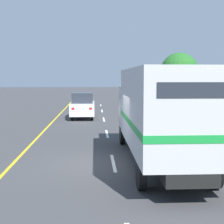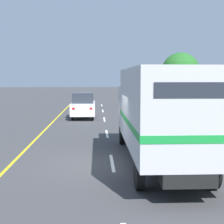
% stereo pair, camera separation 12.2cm
% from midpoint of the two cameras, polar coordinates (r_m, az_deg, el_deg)
% --- Properties ---
extents(ground_plane, '(200.00, 200.00, 0.00)m').
position_cam_midpoint_polar(ground_plane, '(12.72, 0.33, -8.62)').
color(ground_plane, '#3D3D3F').
extents(edge_line_yellow, '(0.12, 61.21, 0.01)m').
position_cam_midpoint_polar(edge_line_yellow, '(25.98, -9.33, -1.28)').
color(edge_line_yellow, yellow).
rests_on(edge_line_yellow, ground).
extents(centre_dash_near, '(0.12, 2.60, 0.01)m').
position_cam_midpoint_polar(centre_dash_near, '(12.87, 0.30, -8.43)').
color(centre_dash_near, white).
rests_on(centre_dash_near, ground).
extents(centre_dash_mid_a, '(0.12, 2.60, 0.01)m').
position_cam_midpoint_polar(centre_dash_mid_a, '(19.33, -0.67, -3.62)').
color(centre_dash_mid_a, white).
rests_on(centre_dash_mid_a, ground).
extents(centre_dash_mid_b, '(0.12, 2.60, 0.01)m').
position_cam_midpoint_polar(centre_dash_mid_b, '(25.86, -1.15, -1.23)').
color(centre_dash_mid_b, white).
rests_on(centre_dash_mid_b, ground).
extents(centre_dash_far, '(0.12, 2.60, 0.01)m').
position_cam_midpoint_polar(centre_dash_far, '(32.42, -1.43, 0.19)').
color(centre_dash_far, white).
rests_on(centre_dash_far, ground).
extents(centre_dash_farthest, '(0.12, 2.60, 0.01)m').
position_cam_midpoint_polar(centre_dash_farthest, '(38.99, -1.62, 1.13)').
color(centre_dash_farthest, white).
rests_on(centre_dash_farthest, ground).
extents(horse_trailer_truck, '(2.47, 8.94, 3.46)m').
position_cam_midpoint_polar(horse_trailer_truck, '(12.31, 8.20, 0.08)').
color(horse_trailer_truck, black).
rests_on(horse_trailer_truck, ground).
extents(lead_car_white, '(1.80, 3.85, 2.00)m').
position_cam_midpoint_polar(lead_car_white, '(26.46, -4.67, 1.08)').
color(lead_car_white, black).
rests_on(lead_car_white, ground).
extents(highway_sign, '(2.05, 0.09, 3.08)m').
position_cam_midpoint_polar(highway_sign, '(20.05, 16.54, 2.19)').
color(highway_sign, '#9E9EA3').
rests_on(highway_sign, ground).
extents(roadside_tree_far, '(4.36, 4.36, 5.99)m').
position_cam_midpoint_polar(roadside_tree_far, '(40.31, 11.40, 6.59)').
color(roadside_tree_far, brown).
rests_on(roadside_tree_far, ground).
extents(delineator_post, '(0.08, 0.08, 0.95)m').
position_cam_midpoint_polar(delineator_post, '(15.22, 16.82, -4.52)').
color(delineator_post, white).
rests_on(delineator_post, ground).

